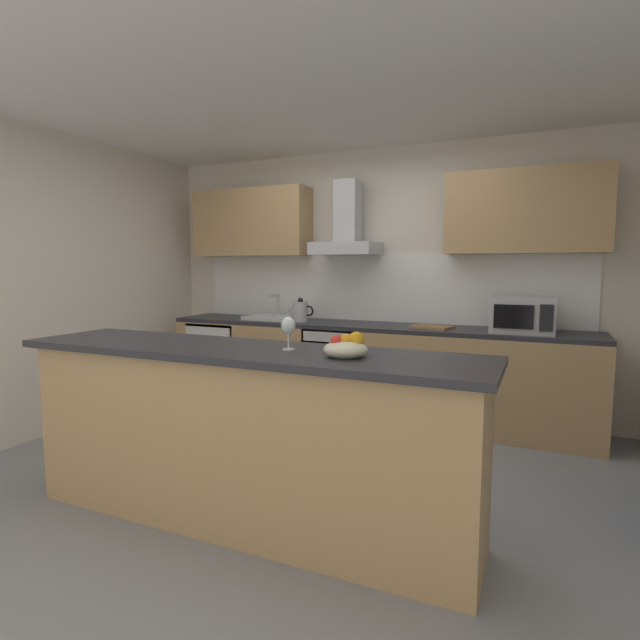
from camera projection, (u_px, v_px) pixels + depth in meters
name	position (u px, v px, depth m)	size (l,w,h in m)	color
ground	(299.00, 472.00, 3.56)	(5.64, 4.51, 0.02)	gray
ceiling	(298.00, 89.00, 3.27)	(5.64, 4.51, 0.02)	white
wall_back	(379.00, 281.00, 5.06)	(5.64, 0.12, 2.60)	silver
wall_left	(57.00, 283.00, 4.39)	(0.12, 4.51, 2.60)	silver
backsplash_tile	(377.00, 288.00, 5.00)	(3.94, 0.02, 0.66)	white
counter_back	(366.00, 370.00, 4.81)	(4.08, 0.60, 0.90)	tan
counter_island	(243.00, 436.00, 2.79)	(2.70, 0.64, 1.01)	tan
upper_cabinets	(372.00, 218.00, 4.79)	(4.03, 0.32, 0.70)	tan
oven	(341.00, 368.00, 4.88)	(0.60, 0.62, 0.80)	slate
refrigerator	(224.00, 360.00, 5.45)	(0.58, 0.60, 0.85)	white
microwave	(523.00, 315.00, 4.13)	(0.50, 0.38, 0.30)	#B7BABC
sink	(272.00, 317.00, 5.16)	(0.50, 0.40, 0.26)	silver
kettle	(300.00, 311.00, 4.97)	(0.29, 0.15, 0.24)	#B7BABC
range_hood	(347.00, 232.00, 4.86)	(0.62, 0.45, 0.72)	#B7BABC
wine_glass	(288.00, 327.00, 2.64)	(0.08, 0.08, 0.18)	silver
fruit_bowl	(346.00, 348.00, 2.46)	(0.22, 0.22, 0.13)	beige
chopping_board	(432.00, 327.00, 4.45)	(0.34, 0.22, 0.02)	#9E7247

